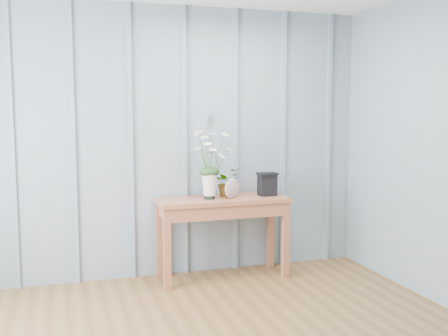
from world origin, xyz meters
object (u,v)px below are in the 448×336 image
object	(u,v)px
sideboard	(222,210)
daisy_vase	(209,155)
felt_disc_vessel	(232,188)
carved_box	(267,184)

from	to	relation	value
sideboard	daisy_vase	distance (m)	0.53
daisy_vase	felt_disc_vessel	size ratio (longest dim) A/B	3.43
felt_disc_vessel	carved_box	bearing A→B (deg)	-21.68
sideboard	daisy_vase	bearing A→B (deg)	-168.95
daisy_vase	sideboard	bearing A→B (deg)	11.05
felt_disc_vessel	daisy_vase	bearing A→B (deg)	139.39
sideboard	felt_disc_vessel	distance (m)	0.23
sideboard	carved_box	world-z (taller)	carved_box
daisy_vase	carved_box	bearing A→B (deg)	1.55
daisy_vase	felt_disc_vessel	xyz separation A→B (m)	(0.20, -0.04, -0.31)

